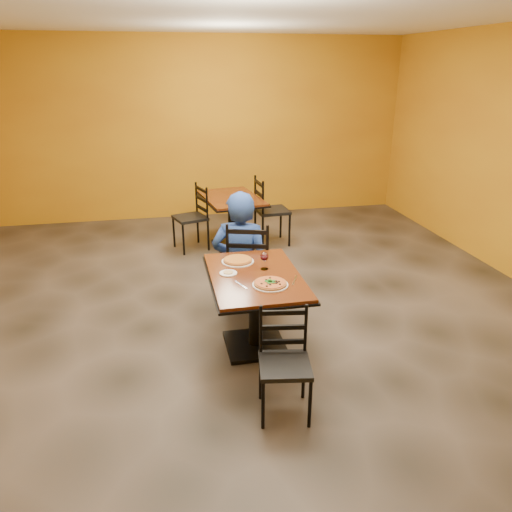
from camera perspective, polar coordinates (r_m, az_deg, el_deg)
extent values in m
cube|color=black|center=(5.13, -1.23, -7.69)|extent=(7.00, 8.00, 0.01)
cube|color=white|center=(4.51, -1.56, 27.84)|extent=(7.00, 8.00, 0.01)
cube|color=#CA8E16|center=(8.51, -6.36, 14.61)|extent=(7.00, 0.01, 3.00)
cube|color=#5E290E|center=(4.36, -0.11, -2.40)|extent=(0.80, 1.20, 0.03)
cube|color=black|center=(4.37, -0.11, -2.70)|extent=(0.83, 1.23, 0.02)
cylinder|color=black|center=(4.52, -0.11, -6.63)|extent=(0.12, 0.12, 0.66)
cube|color=black|center=(4.70, -0.10, -10.40)|extent=(0.55, 0.55, 0.04)
cube|color=#5E290E|center=(7.01, -2.91, 6.89)|extent=(0.91, 1.22, 0.03)
cube|color=black|center=(7.02, -2.91, 6.70)|extent=(0.94, 1.26, 0.02)
cylinder|color=black|center=(7.11, -2.86, 4.04)|extent=(0.11, 0.11, 0.66)
cube|color=black|center=(7.23, -2.81, 1.39)|extent=(0.59, 0.59, 0.04)
imported|color=navy|center=(5.24, -1.84, 0.79)|extent=(0.74, 0.60, 1.30)
cylinder|color=white|center=(4.15, 1.70, -3.41)|extent=(0.31, 0.31, 0.01)
cylinder|color=maroon|center=(4.14, 1.70, -3.21)|extent=(0.28, 0.28, 0.02)
cylinder|color=white|center=(4.64, -2.17, -0.64)|extent=(0.31, 0.31, 0.01)
cylinder|color=orange|center=(4.63, -2.17, -0.46)|extent=(0.28, 0.28, 0.02)
cylinder|color=white|center=(4.38, -3.29, -2.03)|extent=(0.16, 0.16, 0.01)
cylinder|color=tan|center=(4.38, -3.29, -1.93)|extent=(0.09, 0.09, 0.01)
cube|color=silver|center=(4.16, -1.80, -3.42)|extent=(0.09, 0.18, 0.00)
cube|color=silver|center=(4.25, 4.58, -2.87)|extent=(0.10, 0.20, 0.00)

